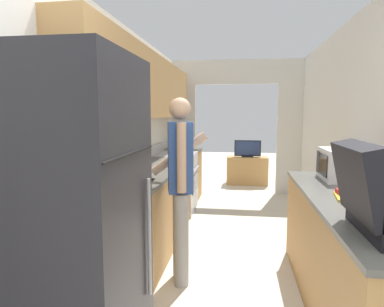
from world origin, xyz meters
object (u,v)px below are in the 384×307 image
refrigerator (67,225)px  person (180,185)px  range_oven (175,182)px  television (248,149)px  book_stack (351,195)px  microwave (341,164)px  tv_cabinet (247,170)px  knife (186,149)px

refrigerator → person: 1.30m
range_oven → person: (0.48, -2.21, 0.43)m
refrigerator → person: (0.41, 1.23, -0.03)m
television → book_stack: bearing=-82.0°
range_oven → person: size_ratio=0.63×
microwave → book_stack: 0.76m
person → tv_cabinet: 4.49m
range_oven → knife: size_ratio=3.21×
book_stack → refrigerator: bearing=-152.9°
person → knife: bearing=-6.1°
range_oven → tv_cabinet: 2.48m
refrigerator → person: bearing=71.5°
range_oven → tv_cabinet: (1.15, 2.19, -0.16)m
microwave → television: bearing=101.1°
refrigerator → range_oven: (-0.07, 3.44, -0.46)m
knife → microwave: bearing=-23.6°
microwave → knife: 3.13m
book_stack → knife: 3.68m
range_oven → tv_cabinet: range_oven is taller
refrigerator → tv_cabinet: size_ratio=2.12×
book_stack → range_oven: bearing=125.4°
book_stack → knife: size_ratio=0.91×
book_stack → knife: (-1.75, 3.24, -0.02)m
book_stack → tv_cabinet: book_stack is taller
person → television: 4.41m
tv_cabinet → television: television is taller
microwave → book_stack: size_ratio=1.67×
refrigerator → microwave: refrigerator is taller
refrigerator → knife: bearing=90.0°
television → knife: (-1.09, -1.46, 0.14)m
microwave → book_stack: bearing=-99.4°
microwave → tv_cabinet: bearing=101.0°
person → knife: (-0.42, 2.90, 0.02)m
range_oven → knife: range_oven is taller
person → knife: 2.93m
refrigerator → television: refrigerator is taller
microwave → knife: bearing=126.7°
book_stack → television: book_stack is taller
book_stack → television: size_ratio=0.53×
refrigerator → television: size_ratio=3.30×
refrigerator → book_stack: size_ratio=6.20×
television → knife: size_ratio=1.71×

